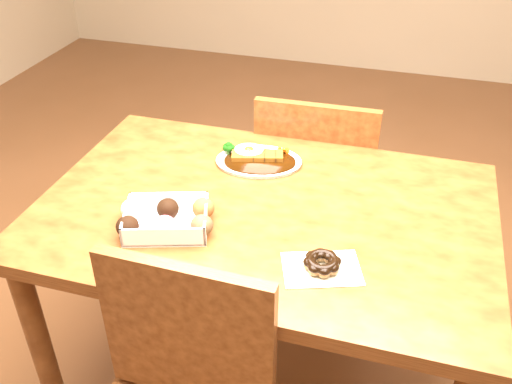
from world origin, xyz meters
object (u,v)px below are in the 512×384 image
(pon_de_ring, at_px, (322,263))
(table, at_px, (264,236))
(chair_far, at_px, (317,189))
(donut_box, at_px, (166,218))
(katsu_curry_plate, at_px, (257,159))

(pon_de_ring, bearing_deg, table, 133.97)
(chair_far, relative_size, donut_box, 3.45)
(katsu_curry_plate, bearing_deg, pon_de_ring, -56.40)
(table, bearing_deg, donut_box, -143.43)
(donut_box, bearing_deg, chair_far, 69.28)
(donut_box, bearing_deg, table, 36.57)
(table, height_order, chair_far, chair_far)
(table, bearing_deg, chair_far, 84.57)
(table, bearing_deg, katsu_curry_plate, 110.98)
(pon_de_ring, bearing_deg, katsu_curry_plate, 123.60)
(table, distance_m, donut_box, 0.29)
(table, height_order, pon_de_ring, pon_de_ring)
(table, relative_size, katsu_curry_plate, 4.27)
(table, relative_size, pon_de_ring, 5.73)
(chair_far, distance_m, donut_box, 0.80)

